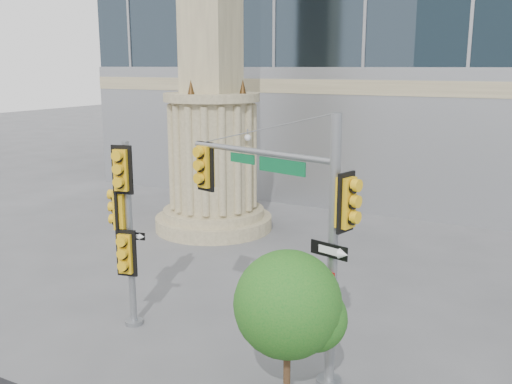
% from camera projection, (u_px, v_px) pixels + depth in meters
% --- Properties ---
extents(ground, '(120.00, 120.00, 0.00)m').
position_uv_depth(ground, '(224.00, 381.00, 11.19)').
color(ground, '#545456').
rests_on(ground, ground).
extents(monument, '(4.40, 4.40, 16.60)m').
position_uv_depth(monument, '(212.00, 81.00, 20.51)').
color(monument, gray).
rests_on(monument, ground).
extents(main_signal_pole, '(4.00, 1.31, 5.25)m').
position_uv_depth(main_signal_pole, '(293.00, 214.00, 11.03)').
color(main_signal_pole, slate).
rests_on(main_signal_pole, ground).
extents(secondary_signal_pole, '(0.82, 0.59, 4.42)m').
position_uv_depth(secondary_signal_pole, '(125.00, 221.00, 13.03)').
color(secondary_signal_pole, slate).
rests_on(secondary_signal_pole, ground).
extents(street_tree, '(1.92, 1.88, 3.00)m').
position_uv_depth(street_tree, '(290.00, 309.00, 9.80)').
color(street_tree, gray).
rests_on(street_tree, ground).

